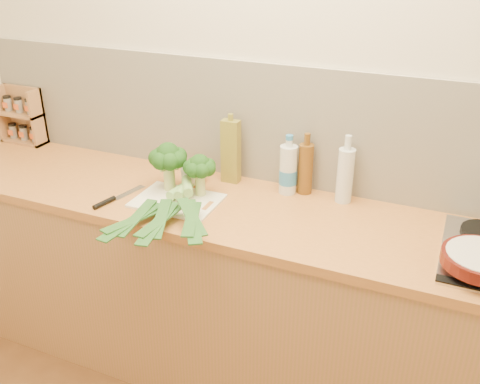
% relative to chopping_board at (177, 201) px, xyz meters
% --- Properties ---
extents(room_shell, '(3.50, 3.50, 3.50)m').
position_rel_chopping_board_xyz_m(room_shell, '(0.33, 0.36, 0.26)').
color(room_shell, beige).
rests_on(room_shell, ground).
extents(counter, '(3.20, 0.62, 0.90)m').
position_rel_chopping_board_xyz_m(counter, '(0.33, 0.07, -0.45)').
color(counter, '#A87046').
rests_on(counter, ground).
extents(chopping_board, '(0.36, 0.26, 0.01)m').
position_rel_chopping_board_xyz_m(chopping_board, '(0.00, 0.00, 0.00)').
color(chopping_board, white).
rests_on(chopping_board, counter).
extents(broccoli_left, '(0.17, 0.17, 0.22)m').
position_rel_chopping_board_xyz_m(broccoli_left, '(-0.08, 0.08, 0.15)').
color(broccoli_left, '#BBCB76').
rests_on(broccoli_left, chopping_board).
extents(broccoli_right, '(0.14, 0.14, 0.19)m').
position_rel_chopping_board_xyz_m(broccoli_right, '(0.07, 0.08, 0.13)').
color(broccoli_right, '#BBCB76').
rests_on(broccoli_right, chopping_board).
extents(leek_front, '(0.14, 0.69, 0.04)m').
position_rel_chopping_board_xyz_m(leek_front, '(-0.02, -0.02, 0.03)').
color(leek_front, white).
rests_on(leek_front, chopping_board).
extents(leek_mid, '(0.17, 0.62, 0.04)m').
position_rel_chopping_board_xyz_m(leek_mid, '(0.03, -0.07, 0.05)').
color(leek_mid, white).
rests_on(leek_mid, chopping_board).
extents(leek_back, '(0.38, 0.58, 0.04)m').
position_rel_chopping_board_xyz_m(leek_back, '(0.08, -0.04, 0.06)').
color(leek_back, white).
rests_on(leek_back, chopping_board).
extents(chefs_knife, '(0.09, 0.28, 0.02)m').
position_rel_chopping_board_xyz_m(chefs_knife, '(-0.26, -0.11, 0.00)').
color(chefs_knife, silver).
rests_on(chefs_knife, counter).
extents(spice_rack, '(0.25, 0.10, 0.30)m').
position_rel_chopping_board_xyz_m(spice_rack, '(-1.12, 0.31, 0.13)').
color(spice_rack, tan).
rests_on(spice_rack, counter).
extents(oil_tin, '(0.08, 0.05, 0.32)m').
position_rel_chopping_board_xyz_m(oil_tin, '(0.12, 0.28, 0.14)').
color(oil_tin, olive).
rests_on(oil_tin, counter).
extents(glass_bottle, '(0.07, 0.07, 0.30)m').
position_rel_chopping_board_xyz_m(glass_bottle, '(0.64, 0.29, 0.12)').
color(glass_bottle, silver).
rests_on(glass_bottle, counter).
extents(amber_bottle, '(0.06, 0.06, 0.27)m').
position_rel_chopping_board_xyz_m(amber_bottle, '(0.47, 0.31, 0.11)').
color(amber_bottle, brown).
rests_on(amber_bottle, counter).
extents(water_bottle, '(0.08, 0.08, 0.25)m').
position_rel_chopping_board_xyz_m(water_bottle, '(0.40, 0.28, 0.10)').
color(water_bottle, silver).
rests_on(water_bottle, counter).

